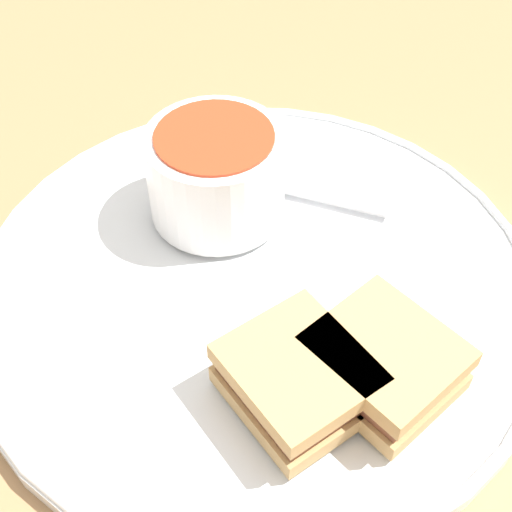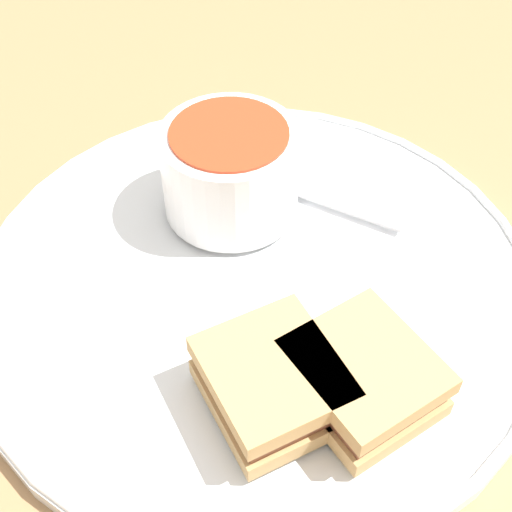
{
  "view_description": "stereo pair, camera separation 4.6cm",
  "coord_description": "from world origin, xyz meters",
  "px_view_note": "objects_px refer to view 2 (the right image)",
  "views": [
    {
      "loc": [
        -0.08,
        -0.3,
        0.38
      ],
      "look_at": [
        0.0,
        0.0,
        0.04
      ],
      "focal_mm": 50.0,
      "sensor_mm": 36.0,
      "label": 1
    },
    {
      "loc": [
        -0.03,
        -0.31,
        0.38
      ],
      "look_at": [
        0.0,
        0.0,
        0.04
      ],
      "focal_mm": 50.0,
      "sensor_mm": 36.0,
      "label": 2
    }
  ],
  "objects_px": {
    "soup_bowl": "(230,170)",
    "sandwich_half_near": "(270,383)",
    "sandwich_half_far": "(363,378)",
    "spoon": "(290,187)"
  },
  "relations": [
    {
      "from": "soup_bowl",
      "to": "sandwich_half_near",
      "type": "distance_m",
      "value": 0.16
    },
    {
      "from": "spoon",
      "to": "sandwich_half_near",
      "type": "distance_m",
      "value": 0.18
    },
    {
      "from": "sandwich_half_near",
      "to": "sandwich_half_far",
      "type": "bearing_deg",
      "value": -1.64
    },
    {
      "from": "spoon",
      "to": "sandwich_half_far",
      "type": "xyz_separation_m",
      "value": [
        0.02,
        -0.18,
        0.01
      ]
    },
    {
      "from": "soup_bowl",
      "to": "sandwich_half_far",
      "type": "height_order",
      "value": "soup_bowl"
    },
    {
      "from": "soup_bowl",
      "to": "sandwich_half_near",
      "type": "xyz_separation_m",
      "value": [
        0.01,
        -0.16,
        -0.02
      ]
    },
    {
      "from": "sandwich_half_near",
      "to": "sandwich_half_far",
      "type": "height_order",
      "value": "same"
    },
    {
      "from": "soup_bowl",
      "to": "sandwich_half_near",
      "type": "height_order",
      "value": "soup_bowl"
    },
    {
      "from": "sandwich_half_near",
      "to": "spoon",
      "type": "bearing_deg",
      "value": 78.84
    },
    {
      "from": "soup_bowl",
      "to": "sandwich_half_near",
      "type": "relative_size",
      "value": 0.99
    }
  ]
}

